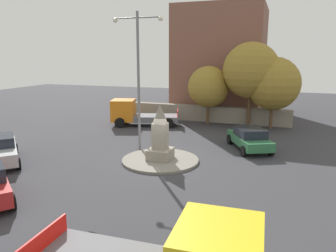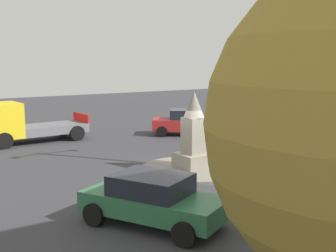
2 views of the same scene
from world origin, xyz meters
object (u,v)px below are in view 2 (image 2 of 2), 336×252
(car_green_approaching, at_px, (153,199))
(car_silver_passing, at_px, (274,125))
(streetlamp, at_px, (267,45))
(car_red_parked_right, at_px, (185,122))
(truck_yellow_near_island, at_px, (20,124))
(monument, at_px, (194,136))

(car_green_approaching, bearing_deg, car_silver_passing, -150.87)
(streetlamp, relative_size, car_silver_passing, 1.93)
(car_red_parked_right, distance_m, truck_yellow_near_island, 9.43)
(monument, bearing_deg, car_red_parked_right, -124.79)
(car_green_approaching, xyz_separation_m, car_silver_passing, (-12.90, -7.19, 0.05))
(car_green_approaching, distance_m, car_silver_passing, 14.77)
(monument, height_order, streetlamp, streetlamp)
(streetlamp, distance_m, car_green_approaching, 8.22)
(car_green_approaching, height_order, car_silver_passing, car_silver_passing)
(car_green_approaching, xyz_separation_m, car_red_parked_right, (-9.56, -11.23, 0.05))
(monument, relative_size, car_green_approaching, 0.73)
(car_red_parked_right, bearing_deg, car_green_approaching, 49.58)
(monument, distance_m, car_silver_passing, 8.92)
(monument, xyz_separation_m, truck_yellow_near_island, (3.98, -10.07, -0.38))
(streetlamp, height_order, truck_yellow_near_island, streetlamp)
(monument, bearing_deg, car_silver_passing, -159.34)
(truck_yellow_near_island, bearing_deg, monument, 111.58)
(streetlamp, bearing_deg, car_red_parked_right, -107.92)
(streetlamp, height_order, car_green_approaching, streetlamp)
(car_green_approaching, height_order, car_red_parked_right, car_red_parked_right)
(truck_yellow_near_island, bearing_deg, car_silver_passing, 150.62)
(streetlamp, relative_size, car_red_parked_right, 2.08)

